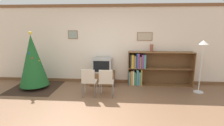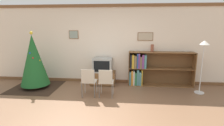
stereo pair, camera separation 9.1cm
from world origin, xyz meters
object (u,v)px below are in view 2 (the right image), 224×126
object	(u,v)px
television	(103,65)
bookshelf	(148,69)
christmas_tree	(34,60)
tv_console	(103,78)
folding_chair_right	(106,81)
vase	(152,48)
folding_chair_left	(89,81)
standing_lamp	(203,53)

from	to	relation	value
television	bookshelf	bearing A→B (deg)	3.40
christmas_tree	tv_console	xyz separation A→B (m)	(2.16, 0.49, -0.68)
tv_console	television	world-z (taller)	television
television	folding_chair_right	world-z (taller)	television
vase	bookshelf	bearing A→B (deg)	-163.60
christmas_tree	folding_chair_right	size ratio (longest dim) A/B	2.22
folding_chair_left	vase	xyz separation A→B (m)	(1.88, 1.20, 0.80)
christmas_tree	folding_chair_left	bearing A→B (deg)	-17.17
television	standing_lamp	world-z (taller)	standing_lamp
folding_chair_left	folding_chair_right	xyz separation A→B (m)	(0.49, 0.00, 0.00)
tv_console	standing_lamp	xyz separation A→B (m)	(3.01, -0.51, 0.98)
christmas_tree	folding_chair_right	distance (m)	2.51
tv_console	bookshelf	bearing A→B (deg)	3.30
tv_console	folding_chair_right	bearing A→B (deg)	-77.16
vase	standing_lamp	world-z (taller)	standing_lamp
tv_console	vase	world-z (taller)	vase
folding_chair_left	standing_lamp	size ratio (longest dim) A/B	0.52
vase	standing_lamp	bearing A→B (deg)	-24.42
folding_chair_left	bookshelf	bearing A→B (deg)	33.27
christmas_tree	folding_chair_left	xyz separation A→B (m)	(1.91, -0.59, -0.44)
christmas_tree	vase	distance (m)	3.86
television	folding_chair_left	size ratio (longest dim) A/B	0.77
television	standing_lamp	size ratio (longest dim) A/B	0.40
standing_lamp	bookshelf	bearing A→B (deg)	158.12
vase	television	bearing A→B (deg)	-175.75
folding_chair_right	bookshelf	size ratio (longest dim) A/B	0.38
standing_lamp	folding_chair_left	bearing A→B (deg)	-170.02
christmas_tree	vase	size ratio (longest dim) A/B	7.47
vase	standing_lamp	distance (m)	1.51
folding_chair_right	television	bearing A→B (deg)	102.87
christmas_tree	standing_lamp	xyz separation A→B (m)	(5.17, -0.02, 0.31)
folding_chair_left	bookshelf	world-z (taller)	bookshelf
tv_console	standing_lamp	size ratio (longest dim) A/B	0.53
television	bookshelf	distance (m)	1.54
christmas_tree	tv_console	bearing A→B (deg)	12.77
tv_console	bookshelf	distance (m)	1.57
tv_console	bookshelf	xyz separation A→B (m)	(1.53, 0.09, 0.34)
folding_chair_left	tv_console	bearing A→B (deg)	77.16
folding_chair_left	vase	size ratio (longest dim) A/B	3.37
bookshelf	vase	distance (m)	0.71
television	bookshelf	size ratio (longest dim) A/B	0.30
vase	folding_chair_left	bearing A→B (deg)	-147.54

